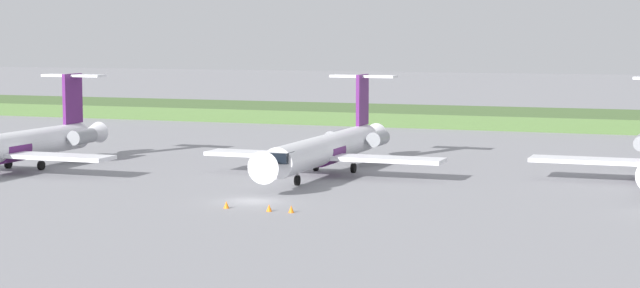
{
  "coord_description": "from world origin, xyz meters",
  "views": [
    {
      "loc": [
        33.66,
        -76.51,
        13.16
      ],
      "look_at": [
        0.0,
        15.7,
        3.0
      ],
      "focal_mm": 60.03,
      "sensor_mm": 36.0,
      "label": 1
    }
  ],
  "objects_px": {
    "regional_jet_third": "(328,147)",
    "safety_cone_front_marker": "(226,205)",
    "regional_jet_second": "(13,145)",
    "safety_cone_rear_marker": "(291,209)",
    "safety_cone_mid_marker": "(269,208)"
  },
  "relations": [
    {
      "from": "regional_jet_third",
      "to": "safety_cone_front_marker",
      "type": "height_order",
      "value": "regional_jet_third"
    },
    {
      "from": "regional_jet_second",
      "to": "safety_cone_rear_marker",
      "type": "distance_m",
      "value": 36.18
    },
    {
      "from": "safety_cone_front_marker",
      "to": "regional_jet_third",
      "type": "bearing_deg",
      "value": 88.33
    },
    {
      "from": "regional_jet_second",
      "to": "regional_jet_third",
      "type": "xyz_separation_m",
      "value": [
        29.02,
        8.5,
        0.0
      ]
    },
    {
      "from": "regional_jet_second",
      "to": "safety_cone_front_marker",
      "type": "height_order",
      "value": "regional_jet_second"
    },
    {
      "from": "regional_jet_third",
      "to": "safety_cone_rear_marker",
      "type": "height_order",
      "value": "regional_jet_third"
    },
    {
      "from": "safety_cone_front_marker",
      "to": "safety_cone_rear_marker",
      "type": "bearing_deg",
      "value": -1.57
    },
    {
      "from": "regional_jet_second",
      "to": "regional_jet_third",
      "type": "distance_m",
      "value": 30.24
    },
    {
      "from": "regional_jet_third",
      "to": "safety_cone_mid_marker",
      "type": "xyz_separation_m",
      "value": [
        2.99,
        -21.46,
        -2.26
      ]
    },
    {
      "from": "regional_jet_second",
      "to": "safety_cone_rear_marker",
      "type": "bearing_deg",
      "value": -20.89
    },
    {
      "from": "regional_jet_second",
      "to": "safety_cone_front_marker",
      "type": "bearing_deg",
      "value": -24.14
    },
    {
      "from": "regional_jet_third",
      "to": "safety_cone_front_marker",
      "type": "distance_m",
      "value": 21.36
    },
    {
      "from": "safety_cone_mid_marker",
      "to": "safety_cone_front_marker",
      "type": "bearing_deg",
      "value": 176.37
    },
    {
      "from": "safety_cone_front_marker",
      "to": "safety_cone_mid_marker",
      "type": "xyz_separation_m",
      "value": [
        3.6,
        -0.23,
        0.0
      ]
    },
    {
      "from": "safety_cone_mid_marker",
      "to": "safety_cone_rear_marker",
      "type": "height_order",
      "value": "same"
    }
  ]
}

